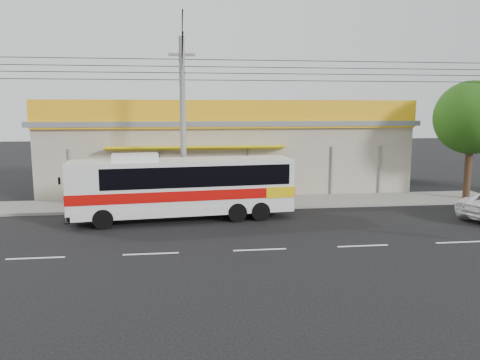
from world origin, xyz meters
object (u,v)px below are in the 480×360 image
Objects in this scene: motorbike_dark at (99,195)px; motorbike_red at (127,201)px; tree_near at (474,120)px; coach_bus at (186,184)px; utility_pole at (182,68)px.

motorbike_red is at bearing -126.22° from motorbike_dark.
tree_near reaches higher than motorbike_red.
coach_bus is at bearing -153.91° from motorbike_red.
coach_bus is 16.45m from tree_near.
tree_near is (20.57, -0.88, 3.91)m from motorbike_dark.
coach_bus reaches higher than motorbike_red.
utility_pole reaches higher than motorbike_red.
coach_bus is 6.37× the size of motorbike_red.
utility_pole is at bearing -129.00° from motorbike_red.
coach_bus is 5.65m from utility_pole.
motorbike_dark is at bearing 18.76° from motorbike_red.
utility_pole is 16.32m from tree_near.
motorbike_dark is (-1.59, 1.39, 0.09)m from motorbike_red.
coach_bus is at bearing -121.60° from motorbike_dark.
motorbike_red is 2.11m from motorbike_dark.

